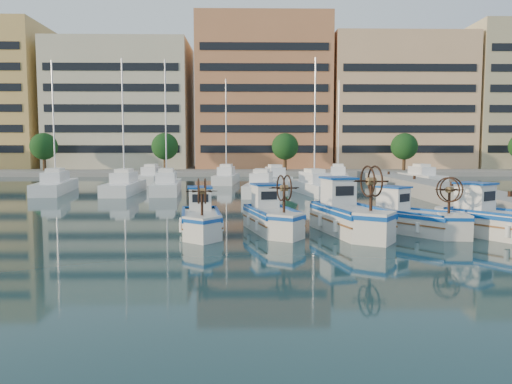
# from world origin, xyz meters

# --- Properties ---
(ground) EXTENTS (300.00, 300.00, 0.00)m
(ground) POSITION_xyz_m (0.00, 0.00, 0.00)
(ground) COLOR #183D40
(ground) RESTS_ON ground
(quay) EXTENTS (3.00, 60.00, 1.20)m
(quay) POSITION_xyz_m (13.00, 8.00, 0.60)
(quay) COLOR gray
(quay) RESTS_ON ground
(waterfront) EXTENTS (180.00, 40.00, 25.60)m
(waterfront) POSITION_xyz_m (9.23, 65.04, 11.10)
(waterfront) COLOR gray
(waterfront) RESTS_ON ground
(yacht_marina) EXTENTS (40.06, 22.91, 11.50)m
(yacht_marina) POSITION_xyz_m (-2.79, 27.47, 0.53)
(yacht_marina) COLOR white
(yacht_marina) RESTS_ON ground
(fishing_boat_a) EXTENTS (2.22, 4.33, 2.64)m
(fishing_boat_a) POSITION_xyz_m (-3.85, 1.20, 0.73)
(fishing_boat_a) COLOR silver
(fishing_boat_a) RESTS_ON ground
(fishing_boat_b) EXTENTS (2.77, 4.56, 2.76)m
(fishing_boat_b) POSITION_xyz_m (-0.58, 1.70, 0.76)
(fishing_boat_b) COLOR silver
(fishing_boat_b) RESTS_ON ground
(fishing_boat_c) EXTENTS (3.13, 5.27, 3.19)m
(fishing_boat_c) POSITION_xyz_m (2.93, 1.12, 0.88)
(fishing_boat_c) COLOR silver
(fishing_boat_c) RESTS_ON ground
(fishing_boat_d) EXTENTS (3.92, 4.25, 2.66)m
(fishing_boat_d) POSITION_xyz_m (5.86, 1.16, 0.73)
(fishing_boat_d) COLOR silver
(fishing_boat_d) RESTS_ON ground
(fishing_boat_e) EXTENTS (4.15, 4.87, 2.99)m
(fishing_boat_e) POSITION_xyz_m (9.23, -0.14, 0.82)
(fishing_boat_e) COLOR silver
(fishing_boat_e) RESTS_ON ground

